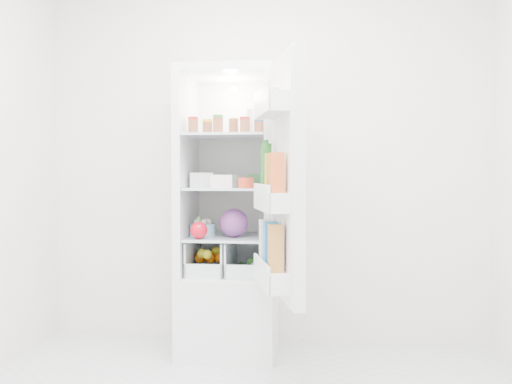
# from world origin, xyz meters

# --- Properties ---
(room_walls) EXTENTS (3.02, 3.02, 2.61)m
(room_walls) POSITION_xyz_m (0.00, 0.00, 1.59)
(room_walls) COLOR silver
(room_walls) RESTS_ON ground
(refrigerator) EXTENTS (0.60, 0.60, 1.80)m
(refrigerator) POSITION_xyz_m (-0.20, 1.25, 0.67)
(refrigerator) COLOR white
(refrigerator) RESTS_ON ground
(shelf_low) EXTENTS (0.49, 0.53, 0.01)m
(shelf_low) POSITION_xyz_m (-0.20, 1.19, 0.74)
(shelf_low) COLOR silver
(shelf_low) RESTS_ON refrigerator
(shelf_mid) EXTENTS (0.49, 0.53, 0.02)m
(shelf_mid) POSITION_xyz_m (-0.20, 1.19, 1.05)
(shelf_mid) COLOR silver
(shelf_mid) RESTS_ON refrigerator
(shelf_top) EXTENTS (0.49, 0.53, 0.02)m
(shelf_top) POSITION_xyz_m (-0.20, 1.19, 1.38)
(shelf_top) COLOR silver
(shelf_top) RESTS_ON refrigerator
(crisper_left) EXTENTS (0.23, 0.46, 0.22)m
(crisper_left) POSITION_xyz_m (-0.32, 1.19, 0.61)
(crisper_left) COLOR silver
(crisper_left) RESTS_ON refrigerator
(crisper_right) EXTENTS (0.23, 0.46, 0.22)m
(crisper_right) POSITION_xyz_m (-0.08, 1.19, 0.61)
(crisper_right) COLOR silver
(crisper_right) RESTS_ON refrigerator
(condiment_jars) EXTENTS (0.46, 0.32, 0.08)m
(condiment_jars) POSITION_xyz_m (-0.22, 1.10, 1.43)
(condiment_jars) COLOR #B21919
(condiment_jars) RESTS_ON shelf_top
(squeeze_bottle) EXTENTS (0.06, 0.06, 0.16)m
(squeeze_bottle) POSITION_xyz_m (-0.06, 1.17, 1.47)
(squeeze_bottle) COLOR white
(squeeze_bottle) RESTS_ON shelf_top
(tub_white) EXTENTS (0.16, 0.16, 0.09)m
(tub_white) POSITION_xyz_m (-0.37, 1.16, 1.10)
(tub_white) COLOR silver
(tub_white) RESTS_ON shelf_mid
(tub_cream) EXTENTS (0.15, 0.15, 0.08)m
(tub_cream) POSITION_xyz_m (-0.21, 1.04, 1.10)
(tub_cream) COLOR silver
(tub_cream) RESTS_ON shelf_mid
(tin_red) EXTENTS (0.11, 0.11, 0.06)m
(tin_red) POSITION_xyz_m (-0.06, 0.96, 1.09)
(tin_red) COLOR red
(tin_red) RESTS_ON shelf_mid
(tub_green) EXTENTS (0.11, 0.15, 0.08)m
(tub_green) POSITION_xyz_m (-0.03, 1.30, 1.10)
(tub_green) COLOR #3A8041
(tub_green) RESTS_ON shelf_mid
(red_cabbage) EXTENTS (0.18, 0.18, 0.18)m
(red_cabbage) POSITION_xyz_m (-0.16, 1.12, 0.84)
(red_cabbage) COLOR #551D4F
(red_cabbage) RESTS_ON shelf_low
(bell_pepper) EXTENTS (0.11, 0.11, 0.11)m
(bell_pepper) POSITION_xyz_m (-0.35, 0.99, 0.80)
(bell_pepper) COLOR red
(bell_pepper) RESTS_ON shelf_low
(mushroom_bowl) EXTENTS (0.22, 0.22, 0.08)m
(mushroom_bowl) POSITION_xyz_m (-0.36, 1.16, 0.79)
(mushroom_bowl) COLOR #8ABCCE
(mushroom_bowl) RESTS_ON shelf_low
(citrus_pile) EXTENTS (0.20, 0.24, 0.16)m
(citrus_pile) POSITION_xyz_m (-0.32, 1.13, 0.59)
(citrus_pile) COLOR #DF590B
(citrus_pile) RESTS_ON refrigerator
(veg_pile) EXTENTS (0.16, 0.30, 0.10)m
(veg_pile) POSITION_xyz_m (-0.07, 1.18, 0.56)
(veg_pile) COLOR #1E4B19
(veg_pile) RESTS_ON refrigerator
(fridge_door) EXTENTS (0.30, 0.60, 1.30)m
(fridge_door) POSITION_xyz_m (0.18, 0.62, 1.09)
(fridge_door) COLOR white
(fridge_door) RESTS_ON refrigerator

